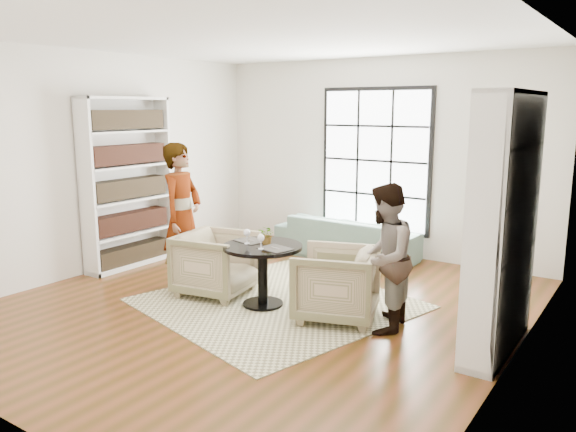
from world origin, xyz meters
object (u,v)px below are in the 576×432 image
Objects in this scene: armchair_left at (216,264)px; flower_centerpiece at (267,235)px; sofa at (346,237)px; armchair_right at (336,284)px; pedestal_table at (263,262)px; wine_glass_left at (247,233)px; person_right at (384,258)px; wine_glass_right at (261,238)px; person_left at (182,216)px.

armchair_left is 3.94× the size of flower_centerpiece.
armchair_right reaches higher than sofa.
pedestal_table is at bearing -112.19° from flower_centerpiece.
wine_glass_left reaches higher than armchair_right.
person_right is at bearing 6.41° from wine_glass_left.
wine_glass_left is at bearing 158.45° from wine_glass_right.
sofa is 2.56m from wine_glass_left.
wine_glass_left is at bearing -98.97° from armchair_right.
wine_glass_right reaches higher than pedestal_table.
person_left is (-0.55, 0.00, 0.53)m from armchair_left.
flower_centerpiece is (0.26, -2.39, 0.52)m from sofa.
wine_glass_left and wine_glass_right have the same top height.
armchair_right is at bearing 8.18° from pedestal_table.
person_left is 10.52× the size of wine_glass_left.
flower_centerpiece reaches higher than sofa.
sofa is at bearing 95.56° from pedestal_table.
pedestal_table is at bearing -102.89° from person_left.
pedestal_table is at bearing 16.85° from wine_glass_left.
armchair_right is at bearing 9.68° from wine_glass_left.
armchair_right is at bearing -95.69° from armchair_left.
wine_glass_left is 0.30m from wine_glass_right.
sofa is at bearing 96.28° from flower_centerpiece.
person_left reaches higher than flower_centerpiece.
sofa is at bearing -35.03° from person_left.
flower_centerpiece reaches higher than wine_glass_right.
wine_glass_right is (-1.33, -0.29, 0.09)m from person_right.
person_left reaches higher than armchair_left.
flower_centerpiece is at bearing 67.81° from pedestal_table.
person_right is 8.72× the size of wine_glass_left.
person_right reaches higher than flower_centerpiece.
person_right reaches higher than pedestal_table.
wine_glass_right is 0.80× the size of flower_centerpiece.
sofa is 2.58m from armchair_right.
flower_centerpiece is (0.20, 0.11, -0.02)m from wine_glass_left.
wine_glass_left is at bearing -95.11° from person_right.
person_left reaches higher than armchair_right.
wine_glass_left reaches higher than pedestal_table.
flower_centerpiece is at bearing -104.23° from armchair_right.
armchair_right is 0.95m from wine_glass_right.
flower_centerpiece is at bearing 97.83° from sofa.
sofa is at bearing 97.40° from wine_glass_right.
wine_glass_right is at bearing -88.18° from armchair_right.
wine_glass_left is at bearing -105.86° from person_left.
armchair_left is 0.86m from flower_centerpiece.
person_right is at bearing 5.06° from pedestal_table.
armchair_left is at bearing 80.53° from sofa.
pedestal_table is 0.31m from flower_centerpiece.
sofa is 1.41× the size of person_right.
person_right is (2.70, 0.11, -0.16)m from person_left.
wine_glass_left reaches higher than armchair_left.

